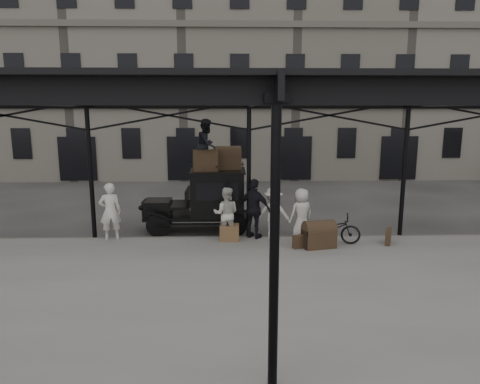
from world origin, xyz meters
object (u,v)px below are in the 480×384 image
(porter_left, at_px, (110,211))
(steamer_trunk_roof_near, at_px, (205,162))
(taxi, at_px, (209,198))
(steamer_trunk_platform, at_px, (319,236))
(bicycle, at_px, (331,228))
(porter_official, at_px, (254,209))

(porter_left, relative_size, steamer_trunk_roof_near, 2.23)
(taxi, bearing_deg, steamer_trunk_platform, -35.03)
(bicycle, height_order, steamer_trunk_platform, bicycle)
(taxi, distance_m, porter_left, 3.37)
(taxi, distance_m, steamer_trunk_roof_near, 1.31)
(porter_official, bearing_deg, steamer_trunk_roof_near, -3.41)
(taxi, bearing_deg, porter_official, -42.66)
(taxi, height_order, bicycle, taxi)
(taxi, xyz_separation_m, steamer_trunk_platform, (3.41, -2.39, -0.71))
(porter_official, xyz_separation_m, steamer_trunk_platform, (1.89, -0.99, -0.62))
(porter_official, distance_m, steamer_trunk_roof_near, 2.40)
(bicycle, distance_m, steamer_trunk_roof_near, 4.71)
(porter_left, height_order, steamer_trunk_roof_near, steamer_trunk_roof_near)
(porter_official, xyz_separation_m, steamer_trunk_roof_near, (-1.60, 1.15, 1.37))
(steamer_trunk_roof_near, distance_m, steamer_trunk_platform, 4.55)
(porter_left, xyz_separation_m, steamer_trunk_roof_near, (2.95, 1.22, 1.41))
(taxi, distance_m, porter_official, 2.07)
(porter_left, xyz_separation_m, porter_official, (4.55, 0.06, 0.04))
(porter_left, bearing_deg, bicycle, 160.09)
(steamer_trunk_platform, bearing_deg, bicycle, 28.05)
(taxi, distance_m, bicycle, 4.40)
(steamer_trunk_platform, bearing_deg, porter_official, 139.61)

